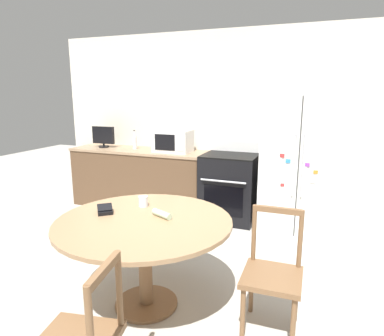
{
  "coord_description": "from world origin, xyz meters",
  "views": [
    {
      "loc": [
        1.45,
        -2.18,
        1.74
      ],
      "look_at": [
        0.15,
        1.15,
        0.95
      ],
      "focal_mm": 32.0,
      "sensor_mm": 36.0,
      "label": 1
    }
  ],
  "objects": [
    {
      "name": "countertop_tv",
      "position": [
        -1.78,
        2.28,
        1.08
      ],
      "size": [
        0.38,
        0.16,
        0.33
      ],
      "color": "black",
      "rests_on": "kitchen_counter"
    },
    {
      "name": "dining_chair_right",
      "position": [
        1.17,
        0.16,
        0.43
      ],
      "size": [
        0.43,
        0.43,
        0.9
      ],
      "rotation": [
        0.0,
        0.0,
        3.17
      ],
      "color": "brown",
      "rests_on": "ground_plane"
    },
    {
      "name": "dining_table",
      "position": [
        0.17,
        0.06,
        0.64
      ],
      "size": [
        1.4,
        1.4,
        0.75
      ],
      "color": "#997551",
      "rests_on": "ground_plane"
    },
    {
      "name": "counter_bottle",
      "position": [
        -1.23,
        2.29,
        1.01
      ],
      "size": [
        0.07,
        0.07,
        0.29
      ],
      "color": "silver",
      "rests_on": "kitchen_counter"
    },
    {
      "name": "oven_range",
      "position": [
        0.28,
        2.26,
        0.47
      ],
      "size": [
        0.73,
        0.68,
        1.08
      ],
      "color": "black",
      "rests_on": "ground_plane"
    },
    {
      "name": "kitchen_counter",
      "position": [
        -1.15,
        2.29,
        0.45
      ],
      "size": [
        2.12,
        0.64,
        0.9
      ],
      "color": "brown",
      "rests_on": "ground_plane"
    },
    {
      "name": "ground_plane",
      "position": [
        0.0,
        0.0,
        0.0
      ],
      "size": [
        14.0,
        14.0,
        0.0
      ],
      "primitive_type": "plane",
      "color": "#B2ADA3"
    },
    {
      "name": "refrigerator",
      "position": [
        1.19,
        2.24,
        0.87
      ],
      "size": [
        0.93,
        0.72,
        1.74
      ],
      "color": "white",
      "rests_on": "ground_plane"
    },
    {
      "name": "wallet",
      "position": [
        -0.21,
        0.07,
        0.78
      ],
      "size": [
        0.17,
        0.17,
        0.07
      ],
      "color": "black",
      "rests_on": "dining_table"
    },
    {
      "name": "candle_glass",
      "position": [
        -0.0,
        0.35,
        0.79
      ],
      "size": [
        0.08,
        0.08,
        0.09
      ],
      "color": "silver",
      "rests_on": "dining_table"
    },
    {
      "name": "folded_napkin",
      "position": [
        0.27,
        0.16,
        0.78
      ],
      "size": [
        0.2,
        0.13,
        0.05
      ],
      "color": "beige",
      "rests_on": "dining_table"
    },
    {
      "name": "back_wall",
      "position": [
        0.0,
        2.65,
        1.3
      ],
      "size": [
        5.2,
        0.1,
        2.6
      ],
      "color": "silver",
      "rests_on": "ground_plane"
    },
    {
      "name": "microwave",
      "position": [
        -0.59,
        2.27,
        1.06
      ],
      "size": [
        0.53,
        0.35,
        0.32
      ],
      "color": "white",
      "rests_on": "kitchen_counter"
    }
  ]
}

